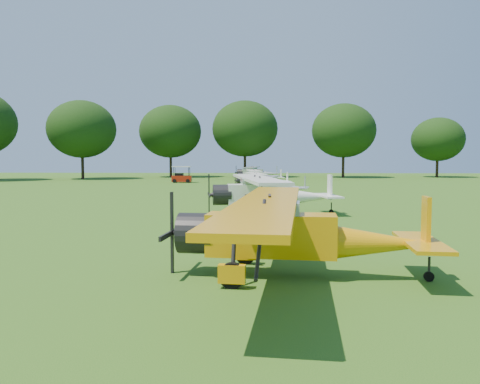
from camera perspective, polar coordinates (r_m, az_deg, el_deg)
The scene contains 9 objects.
ground at distance 22.67m, azimuth 0.67°, elevation -3.89°, with size 160.00×160.00×0.00m, color #225515.
tree_belt at distance 23.28m, azimuth 9.89°, elevation 16.14°, with size 137.36×130.27×14.52m.
aircraft_2 at distance 12.49m, azimuth 6.26°, elevation -4.40°, with size 7.16×11.41×2.24m.
aircraft_3 at distance 26.16m, azimuth 3.53°, elevation 0.13°, with size 7.39×11.71×2.30m.
aircraft_4 at distance 38.18m, azimuth 3.84°, elevation 0.93°, with size 5.76×9.12×1.79m.
aircraft_5 at distance 47.94m, azimuth 2.55°, elevation 1.59°, with size 5.80×9.20×1.81m.
aircraft_6 at distance 57.81m, azimuth 2.22°, elevation 2.06°, with size 5.96×9.49×1.86m.
aircraft_7 at distance 70.46m, azimuth 1.95°, elevation 2.52°, with size 6.62×10.54×2.07m.
golf_cart at distance 61.69m, azimuth -7.16°, elevation 1.81°, with size 2.57×1.66×2.13m.
Camera 1 is at (0.80, -22.43, 3.15)m, focal length 35.00 mm.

